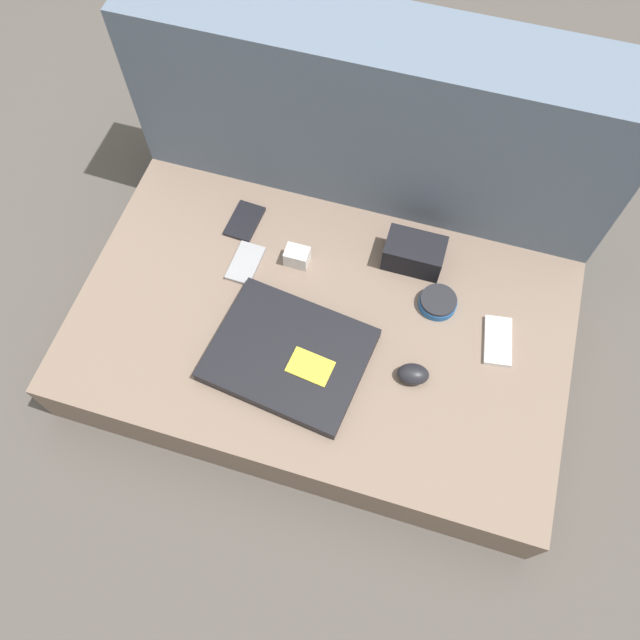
{
  "coord_description": "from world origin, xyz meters",
  "views": [
    {
      "loc": [
        0.18,
        -0.58,
        1.37
      ],
      "look_at": [
        0.0,
        0.0,
        0.17
      ],
      "focal_mm": 35.0,
      "sensor_mm": 36.0,
      "label": 1
    }
  ],
  "objects": [
    {
      "name": "ground_plane",
      "position": [
        0.0,
        0.0,
        0.0
      ],
      "size": [
        8.0,
        8.0,
        0.0
      ],
      "primitive_type": "plane",
      "color": "#4C4742"
    },
    {
      "name": "couch_seat",
      "position": [
        0.0,
        0.0,
        0.08
      ],
      "size": [
        1.08,
        0.65,
        0.15
      ],
      "color": "#7A6656",
      "rests_on": "ground_plane"
    },
    {
      "name": "couch_backrest",
      "position": [
        0.0,
        0.43,
        0.29
      ],
      "size": [
        1.08,
        0.2,
        0.57
      ],
      "color": "slate",
      "rests_on": "ground_plane"
    },
    {
      "name": "laptop",
      "position": [
        -0.04,
        -0.09,
        0.17
      ],
      "size": [
        0.35,
        0.29,
        0.03
      ],
      "rotation": [
        0.0,
        0.0,
        -0.13
      ],
      "color": "black",
      "rests_on": "couch_seat"
    },
    {
      "name": "computer_mouse",
      "position": [
        0.22,
        -0.06,
        0.17
      ],
      "size": [
        0.07,
        0.06,
        0.04
      ],
      "rotation": [
        0.0,
        0.0,
        0.19
      ],
      "color": "black",
      "rests_on": "couch_seat"
    },
    {
      "name": "speaker_puck",
      "position": [
        0.24,
        0.12,
        0.16
      ],
      "size": [
        0.08,
        0.08,
        0.03
      ],
      "color": "#1E569E",
      "rests_on": "couch_seat"
    },
    {
      "name": "phone_silver",
      "position": [
        -0.21,
        0.1,
        0.16
      ],
      "size": [
        0.06,
        0.11,
        0.01
      ],
      "rotation": [
        0.0,
        0.0,
        -0.04
      ],
      "color": "#99999E",
      "rests_on": "couch_seat"
    },
    {
      "name": "phone_black",
      "position": [
        0.38,
        0.07,
        0.16
      ],
      "size": [
        0.07,
        0.12,
        0.01
      ],
      "rotation": [
        0.0,
        0.0,
        0.15
      ],
      "color": "silver",
      "rests_on": "couch_seat"
    },
    {
      "name": "phone_small",
      "position": [
        -0.25,
        0.21,
        0.16
      ],
      "size": [
        0.07,
        0.11,
        0.01
      ],
      "rotation": [
        0.0,
        0.0,
        -0.06
      ],
      "color": "black",
      "rests_on": "couch_seat"
    },
    {
      "name": "camera_pouch",
      "position": [
        0.16,
        0.22,
        0.19
      ],
      "size": [
        0.13,
        0.08,
        0.07
      ],
      "color": "black",
      "rests_on": "couch_seat"
    },
    {
      "name": "charger_brick",
      "position": [
        -0.1,
        0.14,
        0.17
      ],
      "size": [
        0.05,
        0.04,
        0.04
      ],
      "color": "silver",
      "rests_on": "couch_seat"
    }
  ]
}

